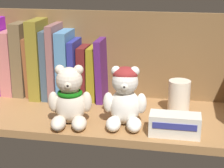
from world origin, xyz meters
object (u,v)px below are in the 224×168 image
book_11 (94,73)px  book_12 (102,69)px  book_3 (22,59)px  pillar_candle (179,97)px  book_1 (0,56)px  book_8 (68,64)px  book_2 (11,62)px  teddy_bear_smaller (125,98)px  book_9 (77,68)px  book_10 (85,72)px  book_4 (32,66)px  small_product_box (175,125)px  book_5 (41,58)px  teddy_bear_larger (70,100)px  book_7 (58,60)px  book_6 (51,63)px

book_11 → book_12: (2.47, 0.00, 1.18)cm
book_3 → pillar_candle: book_3 is taller
book_1 → book_8: (21.19, 0.00, -1.48)cm
book_2 → teddy_bear_smaller: bearing=-25.0°
book_8 → book_9: 3.04cm
book_2 → book_10: book_2 is taller
pillar_candle → book_8: bearing=167.1°
book_1 → book_3: size_ratio=1.05×
book_1 → book_4: book_1 is taller
book_2 → teddy_bear_smaller: size_ratio=1.30×
book_8 → book_3: bearing=-180.0°
book_10 → small_product_box: 34.73cm
book_5 → book_9: book_5 is taller
book_8 → teddy_bear_larger: (6.55, -19.52, -3.65)cm
pillar_candle → small_product_box: pillar_candle is taller
book_8 → book_1: bearing=-180.0°
book_2 → small_product_box: 54.72cm
book_5 → pillar_candle: 42.06cm
book_3 → teddy_bear_smaller: size_ratio=1.48×
book_7 → book_11: bearing=0.0°
book_12 → small_product_box: (21.71, -21.28, -6.32)cm
book_9 → teddy_bear_larger: 20.02cm
book_10 → pillar_candle: 28.70cm
book_9 → book_10: 2.56cm
book_4 → book_11: book_4 is taller
book_12 → pillar_candle: 23.90cm
book_9 → book_12: 7.61cm
teddy_bear_smaller → book_1: bearing=156.9°
book_3 → book_8: (14.02, 0.00, -0.89)cm
pillar_candle → small_product_box: 13.95cm
book_1 → book_12: (31.57, 0.00, -2.55)cm
book_2 → book_8: (17.84, 0.00, 0.43)cm
book_10 → teddy_bear_smaller: size_ratio=1.06×
book_2 → small_product_box: book_2 is taller
book_5 → teddy_bear_larger: book_5 is taller
book_9 → book_11: bearing=0.0°
book_7 → book_8: bearing=0.0°
book_2 → book_12: book_2 is taller
book_2 → teddy_bear_larger: (24.39, -19.52, -3.21)cm
book_7 → book_9: 6.05cm
book_6 → book_9: bearing=-0.0°
book_6 → small_product_box: size_ratio=1.73×
pillar_candle → small_product_box: size_ratio=0.77×
book_1 → book_3: bearing=0.0°
book_7 → book_8: size_ratio=1.09×
book_10 → teddy_bear_larger: bearing=-85.9°
book_7 → book_11: 11.25cm
book_8 → teddy_bear_larger: 20.91cm
book_6 → book_8: book_6 is taller
book_6 → teddy_bear_larger: bearing=-59.1°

